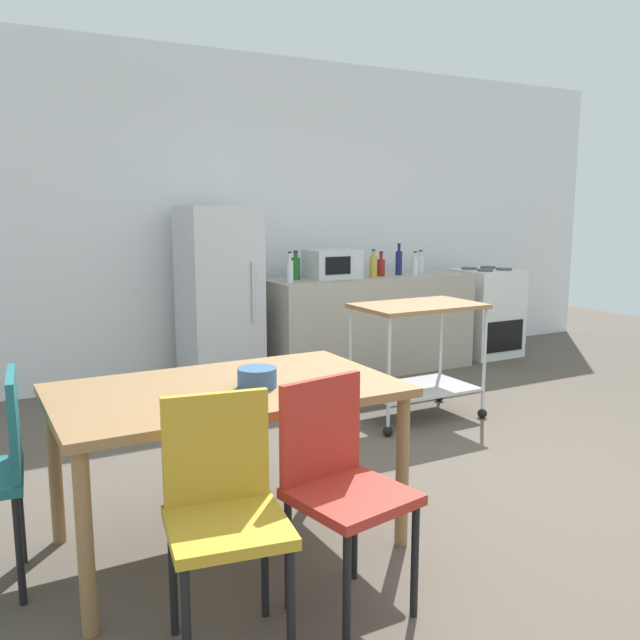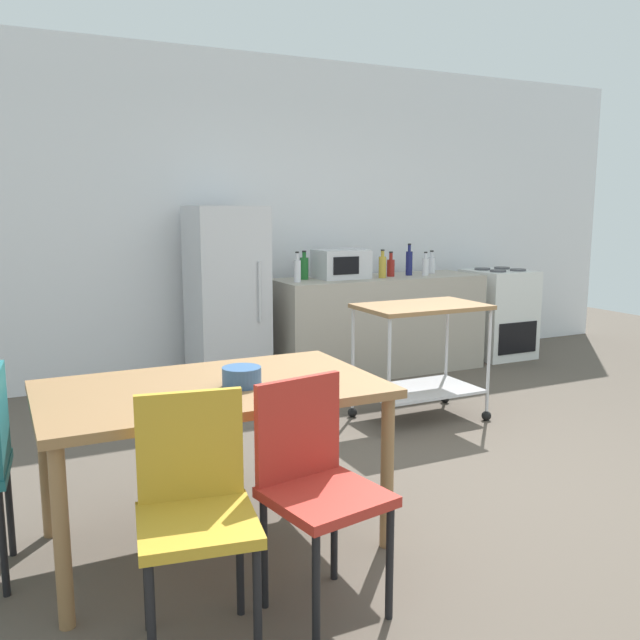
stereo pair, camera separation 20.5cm
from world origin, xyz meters
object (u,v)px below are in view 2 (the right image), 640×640
object	(u,v)px
bottle_hot_sauce	(425,266)
kitchen_cart	(421,342)
bottle_soda	(382,266)
fruit_bowl	(242,377)
chair_red	(316,479)
microwave	(341,264)
dining_table	(212,402)
bottle_olive_oil	(297,270)
bottle_sparkling_water	(409,262)
stove_oven	(498,314)
bottle_soy_sauce	(432,264)
chair_mustard	(195,503)
refrigerator	(227,298)
bottle_vinegar	(304,268)
bottle_sesame_oil	(391,267)

from	to	relation	value
bottle_hot_sauce	kitchen_cart	bearing A→B (deg)	-125.64
bottle_soda	fruit_bowl	bearing A→B (deg)	-131.93
chair_red	microwave	distance (m)	3.71
fruit_bowl	dining_table	bearing A→B (deg)	145.48
bottle_olive_oil	bottle_hot_sauce	bearing A→B (deg)	0.23
bottle_sparkling_water	bottle_hot_sauce	world-z (taller)	bottle_sparkling_water
bottle_olive_oil	stove_oven	bearing A→B (deg)	2.38
bottle_hot_sauce	bottle_soy_sauce	distance (m)	0.23
chair_mustard	fruit_bowl	size ratio (longest dim) A/B	5.10
refrigerator	fruit_bowl	distance (m)	2.80
bottle_olive_oil	bottle_hot_sauce	size ratio (longest dim) A/B	1.18
kitchen_cart	bottle_vinegar	distance (m)	1.57
chair_red	refrigerator	distance (m)	3.35
chair_mustard	kitchen_cart	distance (m)	2.81
microwave	bottle_hot_sauce	world-z (taller)	microwave
bottle_olive_oil	bottle_sesame_oil	xyz separation A→B (m)	(0.98, 0.07, -0.01)
refrigerator	bottle_sesame_oil	xyz separation A→B (m)	(1.56, -0.11, 0.21)
chair_red	bottle_vinegar	distance (m)	3.60
chair_mustard	refrigerator	size ratio (longest dim) A/B	0.57
bottle_hot_sauce	fruit_bowl	world-z (taller)	bottle_hot_sauce
bottle_vinegar	bottle_sparkling_water	size ratio (longest dim) A/B	0.86
dining_table	bottle_olive_oil	bearing A→B (deg)	58.13
bottle_soy_sauce	bottle_sparkling_water	bearing A→B (deg)	-167.03
kitchen_cart	bottle_hot_sauce	distance (m)	1.67
stove_oven	refrigerator	size ratio (longest dim) A/B	0.59
bottle_soy_sauce	bottle_sesame_oil	bearing A→B (deg)	-170.43
kitchen_cart	bottle_soy_sauce	size ratio (longest dim) A/B	4.10
bottle_olive_oil	chair_mustard	bearing A→B (deg)	-119.86
bottle_olive_oil	fruit_bowl	size ratio (longest dim) A/B	1.51
kitchen_cart	microwave	bearing A→B (deg)	85.99
bottle_vinegar	microwave	bearing A→B (deg)	-9.01
dining_table	chair_red	size ratio (longest dim) A/B	1.69
microwave	refrigerator	bearing A→B (deg)	177.04
chair_red	bottle_hot_sauce	distance (m)	4.09
chair_mustard	bottle_hot_sauce	world-z (taller)	bottle_hot_sauce
chair_mustard	refrigerator	bearing A→B (deg)	79.36
bottle_soy_sauce	refrigerator	bearing A→B (deg)	179.35
refrigerator	bottle_soy_sauce	bearing A→B (deg)	-0.65
chair_mustard	microwave	size ratio (longest dim) A/B	1.93
dining_table	bottle_vinegar	xyz separation A→B (m)	(1.65, 2.60, 0.34)
bottle_sparkling_water	bottle_soda	bearing A→B (deg)	-164.68
refrigerator	kitchen_cart	bearing A→B (deg)	-56.83
chair_mustard	fruit_bowl	distance (m)	0.76
bottle_soda	bottle_vinegar	bearing A→B (deg)	164.75
dining_table	bottle_sesame_oil	xyz separation A→B (m)	(2.49, 2.49, 0.32)
bottle_sparkling_water	kitchen_cart	bearing A→B (deg)	-120.14
refrigerator	bottle_sparkling_water	size ratio (longest dim) A/B	5.17
stove_oven	bottle_vinegar	xyz separation A→B (m)	(-2.17, 0.08, 0.55)
bottle_vinegar	microwave	size ratio (longest dim) A/B	0.56
chair_mustard	bottle_sesame_oil	xyz separation A→B (m)	(2.76, 3.16, 0.47)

